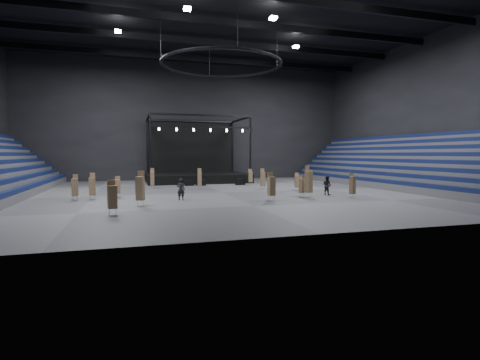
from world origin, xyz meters
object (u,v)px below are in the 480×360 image
object	(u,v)px
chair_stack_1	(92,186)
chair_stack_13	(200,179)
flight_case_left	(189,183)
stage	(196,171)
chair_stack_5	(75,187)
crew_member	(327,185)
chair_stack_0	(250,177)
chair_stack_9	(309,181)
flight_case_mid	(201,183)
chair_stack_7	(352,185)
chair_stack_8	(152,178)
chair_stack_10	(263,178)
chair_stack_6	(140,188)
chair_stack_3	(271,186)
chair_stack_11	(118,186)
flight_case_right	(240,182)
chair_stack_4	(302,185)
chair_stack_12	(297,181)
man_center	(181,189)
chair_stack_2	(112,197)

from	to	relation	value
chair_stack_1	chair_stack_13	world-z (taller)	chair_stack_13
flight_case_left	stage	bearing A→B (deg)	73.96
chair_stack_5	crew_member	world-z (taller)	chair_stack_5
flight_case_left	chair_stack_0	distance (m)	7.78
flight_case_left	chair_stack_9	distance (m)	17.93
flight_case_mid	chair_stack_1	bearing A→B (deg)	-135.31
stage	crew_member	xyz separation A→B (m)	(9.25, -21.38, -0.52)
chair_stack_7	chair_stack_8	bearing A→B (deg)	124.04
chair_stack_5	crew_member	distance (m)	22.99
chair_stack_7	chair_stack_10	xyz separation A→B (m)	(-4.98, 10.11, 0.03)
chair_stack_5	chair_stack_1	bearing A→B (deg)	21.06
chair_stack_10	chair_stack_7	bearing A→B (deg)	-59.36
chair_stack_6	chair_stack_13	distance (m)	13.59
chair_stack_3	chair_stack_10	size ratio (longest dim) A/B	1.04
flight_case_left	chair_stack_13	distance (m)	5.60
chair_stack_6	chair_stack_11	xyz separation A→B (m)	(-1.83, 6.13, -0.35)
chair_stack_3	chair_stack_0	bearing A→B (deg)	73.26
chair_stack_6	chair_stack_8	world-z (taller)	chair_stack_6
chair_stack_3	crew_member	bearing A→B (deg)	16.01
flight_case_right	chair_stack_4	distance (m)	14.39
flight_case_mid	chair_stack_3	world-z (taller)	chair_stack_3
chair_stack_1	chair_stack_6	world-z (taller)	chair_stack_6
chair_stack_0	chair_stack_6	xyz separation A→B (m)	(-13.91, -15.79, 0.30)
chair_stack_1	chair_stack_13	distance (m)	12.38
chair_stack_10	chair_stack_12	xyz separation A→B (m)	(3.07, -2.41, -0.18)
chair_stack_13	crew_member	bearing A→B (deg)	-31.48
chair_stack_1	chair_stack_3	world-z (taller)	chair_stack_3
chair_stack_7	man_center	bearing A→B (deg)	154.80
chair_stack_4	flight_case_right	bearing A→B (deg)	74.11
chair_stack_13	flight_case_right	bearing A→B (deg)	45.90
flight_case_right	chair_stack_2	world-z (taller)	chair_stack_2
stage	chair_stack_9	size ratio (longest dim) A/B	4.80
chair_stack_0	flight_case_left	bearing A→B (deg)	172.51
chair_stack_10	chair_stack_11	distance (m)	15.97
chair_stack_11	flight_case_mid	bearing A→B (deg)	46.73
man_center	chair_stack_6	bearing A→B (deg)	61.66
flight_case_mid	chair_stack_2	distance (m)	23.06
chair_stack_0	flight_case_right	bearing A→B (deg)	145.01
flight_case_mid	chair_stack_3	distance (m)	17.03
chair_stack_6	man_center	distance (m)	4.54
chair_stack_1	crew_member	xyz separation A→B (m)	(21.50, -2.48, -0.28)
chair_stack_2	chair_stack_4	size ratio (longest dim) A/B	1.16
flight_case_left	chair_stack_4	bearing A→B (deg)	-60.91
flight_case_right	chair_stack_12	bearing A→B (deg)	-66.47
flight_case_left	chair_stack_10	size ratio (longest dim) A/B	0.45
chair_stack_5	flight_case_mid	bearing A→B (deg)	54.19
chair_stack_6	chair_stack_10	distance (m)	17.03
chair_stack_3	chair_stack_13	bearing A→B (deg)	104.25
chair_stack_0	chair_stack_3	distance (m)	15.80
chair_stack_5	chair_stack_7	size ratio (longest dim) A/B	0.96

